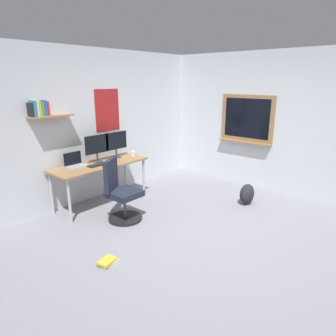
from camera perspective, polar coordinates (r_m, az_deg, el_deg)
The scene contains 13 objects.
ground_plane at distance 4.31m, azimuth 7.21°, elevation -12.77°, with size 5.20×5.20×0.00m, color gray.
wall_back at distance 5.56m, azimuth -13.91°, elevation 7.73°, with size 5.00×0.30×2.60m.
wall_right at distance 6.04m, azimuth 20.73°, elevation 7.77°, with size 0.22×5.00×2.60m.
desk at distance 5.26m, azimuth -12.61°, elevation 0.16°, with size 1.66×0.64×0.72m.
office_chair at distance 4.68m, azimuth -8.89°, elevation -4.88°, with size 0.55×0.56×0.95m.
laptop at distance 5.15m, azimuth -17.01°, elevation 0.88°, with size 0.31×0.21×0.23m.
monitor_primary at distance 5.29m, azimuth -13.14°, elevation 3.95°, with size 0.46×0.17×0.46m.
monitor_secondary at distance 5.53m, azimuth -9.67°, elevation 4.68°, with size 0.46×0.17×0.46m.
keyboard at distance 5.13m, azimuth -12.86°, elevation 0.61°, with size 0.37×0.13×0.02m, color black.
computer_mouse at distance 5.29m, azimuth -10.44°, elevation 1.31°, with size 0.10×0.06×0.03m, color #262628.
coffee_mug at distance 5.66m, azimuth -6.57°, elevation 2.73°, with size 0.08×0.08×0.09m, color silver.
backpack at distance 5.44m, azimuth 14.54°, elevation -4.76°, with size 0.32×0.22×0.36m, color #232328.
book_stack_on_floor at distance 3.79m, azimuth -11.22°, elevation -16.80°, with size 0.25×0.19×0.06m.
Camera 1 is at (-3.16, -2.06, 2.08)m, focal length 32.59 mm.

